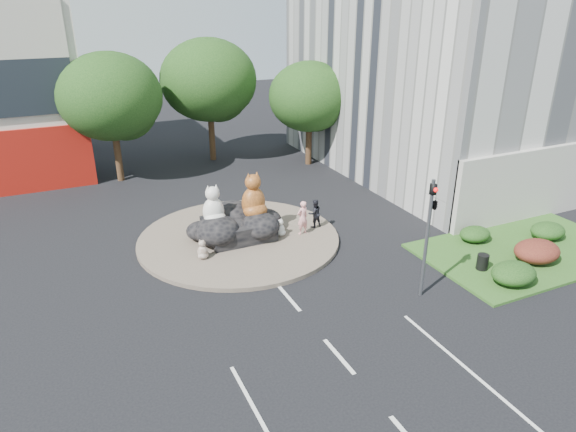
{
  "coord_description": "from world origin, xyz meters",
  "views": [
    {
      "loc": [
        -7.52,
        -12.11,
        11.24
      ],
      "look_at": [
        1.57,
        7.52,
        2.0
      ],
      "focal_mm": 32.0,
      "sensor_mm": 36.0,
      "label": 1
    }
  ],
  "objects_px": {
    "cat_tabby": "(253,195)",
    "pedestrian_dark": "(315,213)",
    "kitten_white": "(280,227)",
    "pedestrian_pink": "(303,218)",
    "cat_white": "(213,204)",
    "litter_bin": "(483,262)",
    "kitten_calico": "(202,249)"
  },
  "relations": [
    {
      "from": "litter_bin",
      "to": "cat_tabby",
      "type": "bearing_deg",
      "value": 135.65
    },
    {
      "from": "pedestrian_dark",
      "to": "cat_tabby",
      "type": "bearing_deg",
      "value": -12.37
    },
    {
      "from": "pedestrian_pink",
      "to": "litter_bin",
      "type": "distance_m",
      "value": 8.66
    },
    {
      "from": "pedestrian_pink",
      "to": "litter_bin",
      "type": "height_order",
      "value": "pedestrian_pink"
    },
    {
      "from": "cat_tabby",
      "to": "cat_white",
      "type": "bearing_deg",
      "value": 174.3
    },
    {
      "from": "cat_white",
      "to": "cat_tabby",
      "type": "height_order",
      "value": "cat_tabby"
    },
    {
      "from": "kitten_white",
      "to": "pedestrian_dark",
      "type": "relative_size",
      "value": 0.6
    },
    {
      "from": "litter_bin",
      "to": "pedestrian_dark",
      "type": "bearing_deg",
      "value": 123.89
    },
    {
      "from": "cat_white",
      "to": "pedestrian_dark",
      "type": "relative_size",
      "value": 1.34
    },
    {
      "from": "cat_white",
      "to": "pedestrian_pink",
      "type": "xyz_separation_m",
      "value": [
        4.25,
        -1.1,
        -1.03
      ]
    },
    {
      "from": "cat_tabby",
      "to": "litter_bin",
      "type": "relative_size",
      "value": 3.3
    },
    {
      "from": "kitten_calico",
      "to": "cat_white",
      "type": "bearing_deg",
      "value": 98.42
    },
    {
      "from": "cat_white",
      "to": "cat_tabby",
      "type": "xyz_separation_m",
      "value": [
        2.08,
        0.03,
        0.16
      ]
    },
    {
      "from": "pedestrian_dark",
      "to": "litter_bin",
      "type": "distance_m",
      "value": 8.47
    },
    {
      "from": "pedestrian_dark",
      "to": "cat_white",
      "type": "bearing_deg",
      "value": -7.43
    },
    {
      "from": "kitten_white",
      "to": "litter_bin",
      "type": "distance_m",
      "value": 9.6
    },
    {
      "from": "cat_tabby",
      "to": "pedestrian_dark",
      "type": "xyz_separation_m",
      "value": [
        3.12,
        -0.64,
        -1.31
      ]
    },
    {
      "from": "litter_bin",
      "to": "pedestrian_pink",
      "type": "bearing_deg",
      "value": 130.93
    },
    {
      "from": "kitten_white",
      "to": "litter_bin",
      "type": "bearing_deg",
      "value": -74.19
    },
    {
      "from": "pedestrian_dark",
      "to": "kitten_white",
      "type": "bearing_deg",
      "value": 4.51
    },
    {
      "from": "litter_bin",
      "to": "kitten_white",
      "type": "bearing_deg",
      "value": 134.61
    },
    {
      "from": "cat_tabby",
      "to": "pedestrian_pink",
      "type": "height_order",
      "value": "cat_tabby"
    },
    {
      "from": "pedestrian_dark",
      "to": "kitten_calico",
      "type": "bearing_deg",
      "value": 7.88
    },
    {
      "from": "cat_tabby",
      "to": "pedestrian_dark",
      "type": "relative_size",
      "value": 1.55
    },
    {
      "from": "cat_tabby",
      "to": "pedestrian_dark",
      "type": "bearing_deg",
      "value": -18.2
    },
    {
      "from": "kitten_white",
      "to": "pedestrian_pink",
      "type": "bearing_deg",
      "value": -44.58
    },
    {
      "from": "pedestrian_dark",
      "to": "litter_bin",
      "type": "bearing_deg",
      "value": 123.1
    },
    {
      "from": "cat_tabby",
      "to": "kitten_calico",
      "type": "height_order",
      "value": "cat_tabby"
    },
    {
      "from": "cat_tabby",
      "to": "pedestrian_dark",
      "type": "height_order",
      "value": "cat_tabby"
    },
    {
      "from": "kitten_white",
      "to": "litter_bin",
      "type": "relative_size",
      "value": 1.27
    },
    {
      "from": "litter_bin",
      "to": "cat_white",
      "type": "bearing_deg",
      "value": 142.43
    },
    {
      "from": "kitten_calico",
      "to": "pedestrian_pink",
      "type": "height_order",
      "value": "pedestrian_pink"
    }
  ]
}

